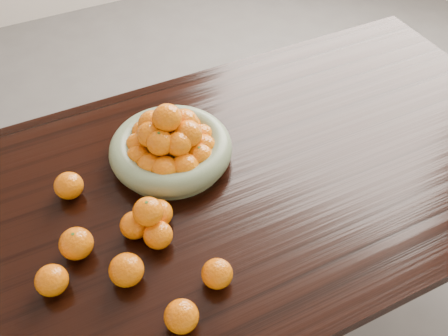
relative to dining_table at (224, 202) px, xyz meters
name	(u,v)px	position (x,y,z in m)	size (l,w,h in m)	color
ground	(224,311)	(0.00, 0.00, -0.66)	(5.00, 5.00, 0.00)	#565351
dining_table	(224,202)	(0.00, 0.00, 0.00)	(2.00, 1.00, 0.75)	black
fruit_bowl	(171,144)	(-0.09, 0.15, 0.14)	(0.35, 0.35, 0.19)	gray
orange_pyramid	(150,221)	(-0.24, -0.07, 0.14)	(0.14, 0.14, 0.12)	orange
loose_orange_0	(76,244)	(-0.42, -0.05, 0.13)	(0.08, 0.08, 0.08)	orange
loose_orange_1	(181,316)	(-0.27, -0.33, 0.12)	(0.08, 0.08, 0.07)	orange
loose_orange_2	(217,274)	(-0.15, -0.27, 0.12)	(0.07, 0.07, 0.07)	orange
loose_orange_3	(52,280)	(-0.50, -0.12, 0.12)	(0.08, 0.08, 0.07)	orange
loose_orange_4	(69,186)	(-0.39, 0.14, 0.13)	(0.08, 0.08, 0.07)	orange
loose_orange_5	(126,270)	(-0.34, -0.17, 0.13)	(0.08, 0.08, 0.08)	orange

